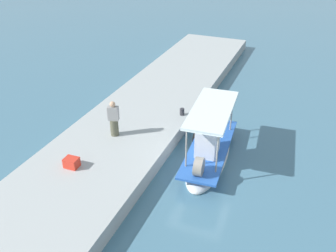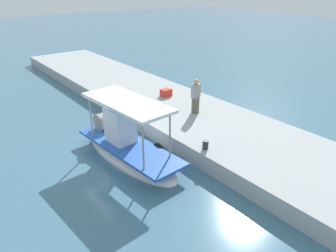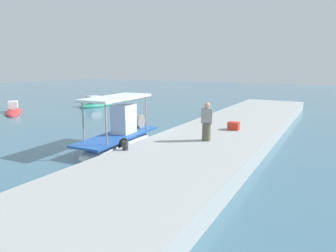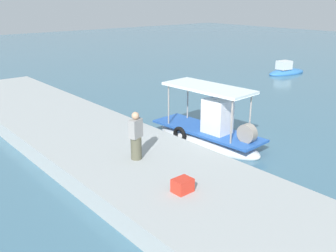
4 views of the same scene
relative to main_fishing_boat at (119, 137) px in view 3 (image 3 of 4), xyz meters
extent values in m
plane|color=#447087|center=(1.11, 0.05, -0.48)|extent=(120.00, 120.00, 0.00)
cube|color=#A6ABAB|center=(1.11, -4.34, -0.13)|extent=(36.00, 5.14, 0.71)
ellipsoid|color=silver|center=(-0.11, 0.00, -0.39)|extent=(5.73, 2.11, 0.88)
cube|color=#295BB3|center=(-0.11, 0.00, 0.10)|extent=(5.51, 2.09, 0.10)
cube|color=silver|center=(0.45, 0.04, 0.84)|extent=(1.17, 1.01, 1.59)
cylinder|color=gray|center=(1.64, 0.77, 1.02)|extent=(0.07, 0.07, 1.94)
cylinder|color=gray|center=(1.73, -0.51, 1.02)|extent=(0.07, 0.07, 1.94)
cylinder|color=gray|center=(-1.95, 0.50, 1.02)|extent=(0.07, 0.07, 1.94)
cylinder|color=gray|center=(-1.85, -0.78, 1.02)|extent=(0.07, 0.07, 1.94)
cube|color=white|center=(-0.11, 0.00, 2.05)|extent=(4.21, 1.99, 0.12)
torus|color=black|center=(-0.88, -0.94, -0.10)|extent=(0.75, 0.24, 0.74)
cylinder|color=gray|center=(2.02, 0.16, 0.50)|extent=(0.82, 0.41, 0.80)
cylinder|color=#565642|center=(0.73, -4.46, 0.64)|extent=(0.49, 0.49, 0.82)
cube|color=gray|center=(0.73, -4.46, 1.38)|extent=(0.41, 0.56, 0.68)
sphere|color=tan|center=(0.73, -4.46, 1.86)|extent=(0.27, 0.27, 0.27)
cylinder|color=#2D2D33|center=(-2.36, -2.18, 0.41)|extent=(0.24, 0.24, 0.37)
cube|color=red|center=(3.66, -4.85, 0.44)|extent=(0.48, 0.59, 0.42)
sphere|color=yellow|center=(7.08, 4.14, -0.40)|extent=(0.40, 0.40, 0.40)
ellipsoid|color=red|center=(4.33, 15.21, -0.43)|extent=(4.10, 4.91, 0.62)
cube|color=silver|center=(4.64, 15.63, 0.18)|extent=(1.53, 1.69, 0.60)
ellipsoid|color=#299171|center=(11.18, 11.75, -0.39)|extent=(4.16, 2.21, 0.69)
cube|color=silver|center=(10.79, 11.82, 0.29)|extent=(1.33, 1.13, 0.67)
camera|label=1|loc=(13.58, 3.51, 9.29)|focal=39.00mm
camera|label=2|loc=(-10.40, 5.98, 6.44)|focal=34.47mm
camera|label=3|loc=(-11.74, -9.41, 3.60)|focal=31.92mm
camera|label=4|loc=(11.43, -11.89, 5.82)|focal=41.63mm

